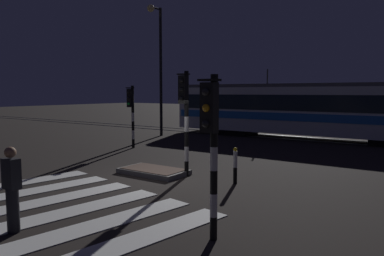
% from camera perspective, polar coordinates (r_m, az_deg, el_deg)
% --- Properties ---
extents(ground_plane, '(120.00, 120.00, 0.00)m').
position_cam_1_polar(ground_plane, '(11.92, -6.59, -7.90)').
color(ground_plane, black).
extents(rail_near, '(80.00, 0.12, 0.03)m').
position_cam_1_polar(rail_near, '(22.46, 14.47, -1.66)').
color(rail_near, '#59595E').
rests_on(rail_near, ground).
extents(rail_far, '(80.00, 0.12, 0.03)m').
position_cam_1_polar(rail_far, '(23.80, 15.67, -1.29)').
color(rail_far, '#59595E').
rests_on(rail_far, ground).
extents(crosswalk_zebra, '(7.45, 5.87, 0.02)m').
position_cam_1_polar(crosswalk_zebra, '(9.73, -20.12, -11.25)').
color(crosswalk_zebra, silver).
rests_on(crosswalk_zebra, ground).
extents(traffic_island, '(2.30, 1.28, 0.18)m').
position_cam_1_polar(traffic_island, '(12.76, -5.91, -6.59)').
color(traffic_island, slate).
rests_on(traffic_island, ground).
extents(traffic_light_median_centre, '(0.36, 0.42, 3.44)m').
position_cam_1_polar(traffic_light_median_centre, '(12.03, -1.10, 3.18)').
color(traffic_light_median_centre, black).
rests_on(traffic_light_median_centre, ground).
extents(traffic_light_corner_far_left, '(0.36, 0.42, 3.07)m').
position_cam_1_polar(traffic_light_corner_far_left, '(18.43, -9.27, 3.18)').
color(traffic_light_corner_far_left, black).
rests_on(traffic_light_corner_far_left, ground).
extents(traffic_light_corner_near_right, '(0.36, 0.42, 3.09)m').
position_cam_1_polar(traffic_light_corner_near_right, '(6.74, 2.99, -0.70)').
color(traffic_light_corner_near_right, black).
rests_on(traffic_light_corner_near_right, ground).
extents(street_lamp_trackside_left, '(0.44, 1.21, 7.95)m').
position_cam_1_polar(street_lamp_trackside_left, '(23.47, -5.18, 10.93)').
color(street_lamp_trackside_left, black).
rests_on(street_lamp_trackside_left, ground).
extents(tram, '(16.85, 2.58, 4.15)m').
position_cam_1_polar(tram, '(22.71, 17.19, 2.75)').
color(tram, silver).
rests_on(tram, ground).
extents(pedestrian_waiting_at_kerb, '(0.36, 0.24, 1.71)m').
position_cam_1_polar(pedestrian_waiting_at_kerb, '(8.17, -25.86, -8.39)').
color(pedestrian_waiting_at_kerb, black).
rests_on(pedestrian_waiting_at_kerb, ground).
extents(bollard_island_edge, '(0.12, 0.12, 1.11)m').
position_cam_1_polar(bollard_island_edge, '(11.31, 6.64, -5.74)').
color(bollard_island_edge, black).
rests_on(bollard_island_edge, ground).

